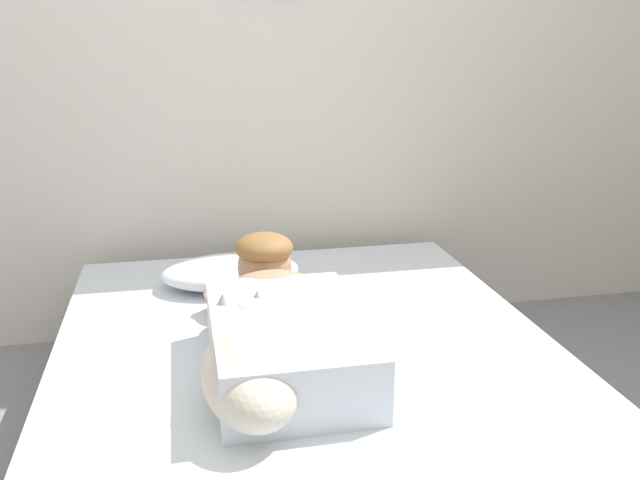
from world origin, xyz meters
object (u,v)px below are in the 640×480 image
(dog, at_px, (252,366))
(cell_phone, at_px, (297,391))
(person_lying, at_px, (281,320))
(coffee_cup, at_px, (326,295))
(pillow, at_px, (231,272))
(bed, at_px, (308,403))

(dog, bearing_deg, cell_phone, 8.87)
(person_lying, bearing_deg, coffee_cup, 57.58)
(cell_phone, bearing_deg, pillow, 97.24)
(dog, bearing_deg, coffee_cup, 61.21)
(cell_phone, bearing_deg, coffee_cup, 70.22)
(bed, relative_size, person_lying, 2.10)
(bed, relative_size, pillow, 3.72)
(bed, relative_size, cell_phone, 13.81)
(bed, xyz_separation_m, pillow, (-0.19, 0.57, 0.25))
(pillow, height_order, coffee_cup, pillow)
(pillow, xyz_separation_m, coffee_cup, (0.32, -0.26, -0.02))
(coffee_cup, relative_size, cell_phone, 0.89)
(dog, xyz_separation_m, cell_phone, (0.12, 0.02, -0.10))
(bed, height_order, pillow, pillow)
(person_lying, bearing_deg, pillow, 99.64)
(bed, xyz_separation_m, coffee_cup, (0.13, 0.31, 0.24))
(pillow, relative_size, cell_phone, 3.71)
(cell_phone, bearing_deg, dog, -171.13)
(pillow, xyz_separation_m, cell_phone, (0.11, -0.84, -0.05))
(person_lying, bearing_deg, cell_phone, -88.75)
(pillow, height_order, cell_phone, pillow)
(pillow, relative_size, coffee_cup, 4.16)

